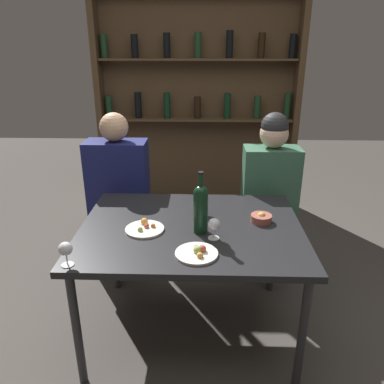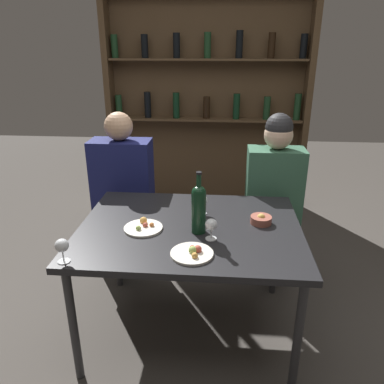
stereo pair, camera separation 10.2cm
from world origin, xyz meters
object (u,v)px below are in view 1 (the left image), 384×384
Objects in this scene: wine_glass_0 at (214,225)px; seated_person_right at (269,201)px; wine_glass_2 at (66,250)px; seated_person_left at (120,202)px; food_plate_0 at (197,253)px; wine_glass_1 at (202,201)px; food_plate_1 at (145,228)px; wine_bottle at (201,207)px; snack_bowl at (261,218)px.

seated_person_right reaches higher than wine_glass_0.
wine_glass_0 is at bearing 22.03° from wine_glass_2.
wine_glass_0 is 0.09× the size of seated_person_left.
food_plate_0 is 1.08m from seated_person_right.
wine_glass_1 reaches higher than wine_glass_2.
wine_glass_2 is at bearing -157.97° from wine_glass_0.
food_plate_1 is at bearing -144.69° from wine_glass_1.
wine_bottle is at bearing 29.80° from wine_glass_2.
seated_person_left is (-0.61, 0.48, -0.22)m from wine_glass_1.
food_plate_0 is 0.17× the size of seated_person_right.
food_plate_1 is at bearing -66.94° from seated_person_left.
seated_person_right reaches higher than wine_glass_2.
food_plate_1 is at bearing 49.94° from wine_glass_2.
wine_glass_2 is at bearing -169.47° from food_plate_0.
wine_bottle is 0.28× the size of seated_person_right.
food_plate_1 is 1.78× the size of snack_bowl.
wine_glass_1 is 0.58× the size of food_plate_0.
seated_person_right is (0.80, 0.70, -0.13)m from food_plate_1.
wine_bottle reaches higher than wine_glass_1.
wine_glass_0 is 0.32m from wine_glass_1.
wine_bottle reaches higher than wine_glass_0.
seated_person_right is at bearing 61.73° from wine_glass_0.
seated_person_right is (1.10, 0.00, 0.02)m from seated_person_left.
seated_person_right reaches higher than food_plate_1.
wine_glass_1 is at bearing 88.79° from wine_bottle.
wine_glass_0 is 0.09× the size of seated_person_right.
wine_glass_2 reaches higher than food_plate_1.
food_plate_0 is (-0.02, -0.47, -0.07)m from wine_glass_1.
wine_glass_0 is 0.95× the size of wine_glass_1.
seated_person_left is 1.10m from seated_person_right.
seated_person_right reaches higher than seated_person_left.
food_plate_1 is 0.17× the size of seated_person_left.
wine_glass_0 is at bearing -12.96° from food_plate_1.
wine_glass_2 is (-0.61, -0.35, -0.07)m from wine_bottle.
food_plate_1 is (-0.31, 0.01, -0.14)m from wine_bottle.
snack_bowl is 0.61m from seated_person_right.
wine_glass_1 is at bearing -135.66° from seated_person_right.
food_plate_1 is (-0.29, 0.25, -0.00)m from food_plate_0.
wine_glass_1 is 1.01× the size of snack_bowl.
wine_bottle is 0.28× the size of seated_person_left.
food_plate_0 is at bearing -92.21° from wine_glass_1.
wine_glass_2 is 0.10× the size of seated_person_right.
food_plate_0 is at bearing -134.14° from snack_bowl.
food_plate_1 is 1.07m from seated_person_right.
wine_glass_2 is (-0.62, -0.58, -0.00)m from wine_glass_1.
seated_person_right is (0.42, 0.78, -0.20)m from wine_glass_0.
wine_bottle is 0.39m from snack_bowl.
seated_person_left is (-0.30, 0.70, -0.15)m from food_plate_1.
wine_glass_1 is 0.10× the size of seated_person_right.
wine_bottle is at bearing -49.61° from seated_person_left.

